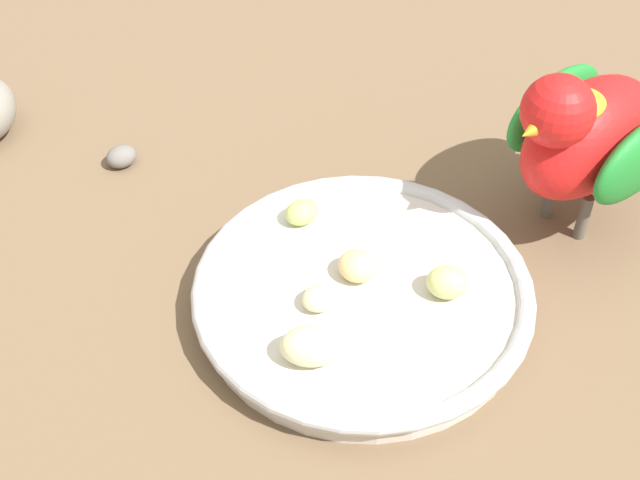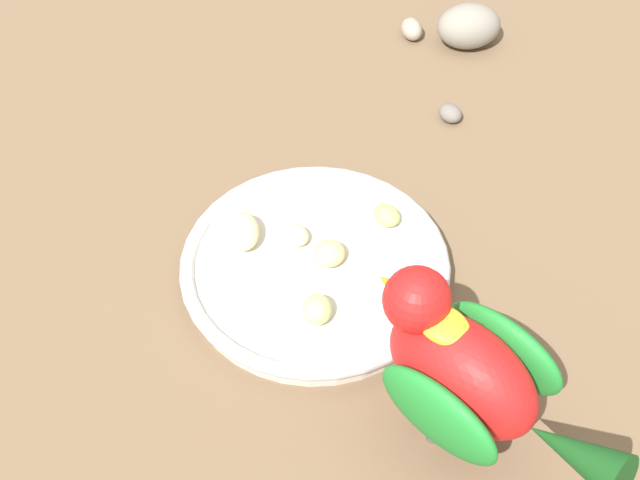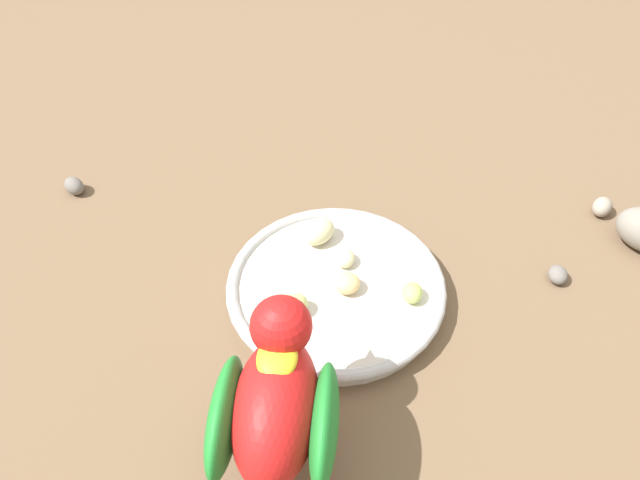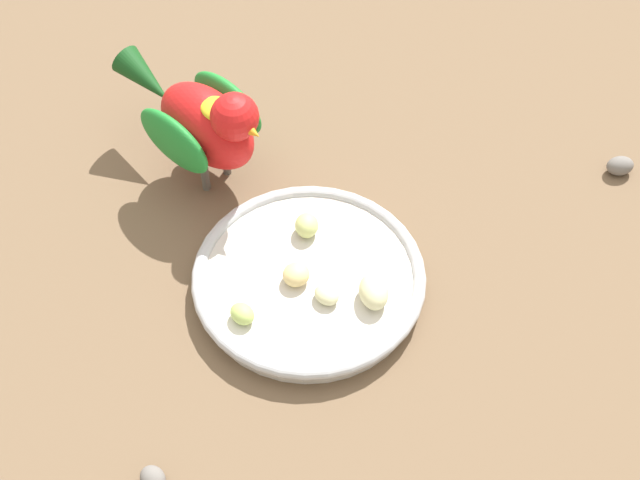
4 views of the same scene
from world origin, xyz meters
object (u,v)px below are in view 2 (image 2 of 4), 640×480
pebble_1 (412,29)px  apple_piece_4 (243,231)px  feeding_bowl (314,266)px  parrot (467,372)px  apple_piece_1 (331,257)px  pebble_0 (450,113)px  apple_piece_0 (317,309)px  rock_large (469,26)px  apple_piece_2 (387,215)px  apple_piece_3 (295,235)px

pebble_1 → apple_piece_4: bearing=-138.3°
feeding_bowl → parrot: parrot is taller
apple_piece_1 → apple_piece_4: 0.08m
pebble_0 → parrot: bearing=-114.6°
apple_piece_0 → apple_piece_1: 0.05m
apple_piece_0 → pebble_1: bearing=55.3°
parrot → rock_large: (0.21, 0.41, -0.06)m
apple_piece_2 → apple_piece_3: apple_piece_2 is taller
apple_piece_1 → pebble_0: bearing=39.3°
apple_piece_3 → parrot: size_ratio=0.13×
apple_piece_4 → parrot: parrot is taller
apple_piece_0 → pebble_0: apple_piece_0 is taller
feeding_bowl → apple_piece_0: 0.06m
apple_piece_1 → pebble_0: apple_piece_1 is taller
apple_piece_0 → apple_piece_3: size_ratio=1.08×
pebble_1 → pebble_0: bearing=-97.3°
apple_piece_0 → apple_piece_1: bearing=57.8°
apple_piece_0 → apple_piece_1: size_ratio=1.02×
rock_large → pebble_0: size_ratio=2.76×
feeding_bowl → pebble_1: feeding_bowl is taller
apple_piece_1 → pebble_0: 0.23m
apple_piece_0 → rock_large: (0.27, 0.29, -0.01)m
apple_piece_1 → pebble_0: size_ratio=1.09×
apple_piece_1 → parrot: size_ratio=0.14×
apple_piece_1 → pebble_1: bearing=54.9°
rock_large → pebble_1: size_ratio=2.31×
pebble_0 → pebble_1: (0.02, 0.13, 0.00)m
apple_piece_3 → rock_large: 0.34m
rock_large → apple_piece_3: bearing=-141.3°
apple_piece_2 → pebble_1: bearing=61.7°
apple_piece_1 → apple_piece_3: apple_piece_1 is taller
apple_piece_2 → rock_large: 0.28m
apple_piece_2 → apple_piece_3: (-0.08, 0.01, -0.00)m
apple_piece_2 → apple_piece_0: bearing=-140.3°
apple_piece_4 → pebble_0: size_ratio=1.61×
rock_large → pebble_1: bearing=148.8°
feeding_bowl → rock_large: 0.35m
apple_piece_4 → pebble_0: bearing=21.9°
apple_piece_3 → parrot: 0.22m
apple_piece_0 → pebble_0: 0.28m
apple_piece_0 → parrot: bearing=-62.2°
apple_piece_2 → rock_large: rock_large is taller
feeding_bowl → apple_piece_2: size_ratio=9.06×
apple_piece_3 → rock_large: bearing=38.7°
parrot → apple_piece_1: bearing=-14.8°
apple_piece_1 → rock_large: 0.35m
apple_piece_0 → apple_piece_3: 0.08m
apple_piece_1 → apple_piece_3: 0.04m
apple_piece_0 → apple_piece_4: apple_piece_4 is taller
parrot → pebble_0: 0.35m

